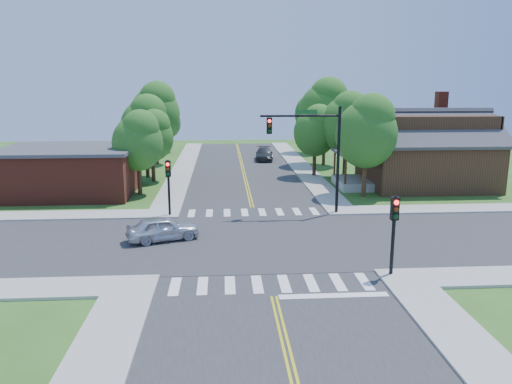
{
  "coord_description": "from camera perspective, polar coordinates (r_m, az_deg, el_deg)",
  "views": [
    {
      "loc": [
        -2.03,
        -26.69,
        8.75
      ],
      "look_at": [
        -0.05,
        2.85,
        2.2
      ],
      "focal_mm": 35.0,
      "sensor_mm": 36.0,
      "label": 1
    }
  ],
  "objects": [
    {
      "name": "crosswalk_south",
      "position": [
        22.35,
        1.7,
        -10.45
      ],
      "size": [
        8.85,
        2.0,
        0.01
      ],
      "color": "white",
      "rests_on": "ground"
    },
    {
      "name": "stop_bar",
      "position": [
        21.48,
        8.87,
        -11.72
      ],
      "size": [
        4.6,
        0.45,
        0.09
      ],
      "primitive_type": "cube",
      "color": "white",
      "rests_on": "ground"
    },
    {
      "name": "crosswalk_north",
      "position": [
        34.08,
        -0.3,
        -2.32
      ],
      "size": [
        8.85,
        2.0,
        0.01
      ],
      "color": "white",
      "rests_on": "ground"
    },
    {
      "name": "signal_pole_nw",
      "position": [
        33.03,
        -9.98,
        1.66
      ],
      "size": [
        0.34,
        0.42,
        3.8
      ],
      "color": "black",
      "rests_on": "ground"
    },
    {
      "name": "tree_w_b",
      "position": [
        47.14,
        -12.44,
        7.69
      ],
      "size": [
        4.54,
        4.32,
        7.72
      ],
      "color": "#382314",
      "rests_on": "ground"
    },
    {
      "name": "road_ew",
      "position": [
        28.15,
        0.49,
        -5.58
      ],
      "size": [
        90.0,
        10.0,
        0.04
      ],
      "primitive_type": "cube",
      "color": "#2D2D30",
      "rests_on": "ground"
    },
    {
      "name": "signal_mast_ne",
      "position": [
        33.05,
        6.58,
        5.62
      ],
      "size": [
        5.3,
        0.42,
        7.2
      ],
      "color": "black",
      "rests_on": "ground"
    },
    {
      "name": "car_silver",
      "position": [
        28.5,
        -10.6,
        -4.19
      ],
      "size": [
        4.03,
        4.97,
        1.36
      ],
      "primitive_type": "imported",
      "rotation": [
        0.0,
        0.0,
        1.9
      ],
      "color": "silver",
      "rests_on": "ground"
    },
    {
      "name": "sidewalk_nw",
      "position": [
        45.52,
        -21.39,
        0.61
      ],
      "size": [
        40.0,
        40.0,
        0.14
      ],
      "color": "#9E9B93",
      "rests_on": "ground"
    },
    {
      "name": "road_ns",
      "position": [
        28.15,
        0.49,
        -5.59
      ],
      "size": [
        10.0,
        90.0,
        0.04
      ],
      "primitive_type": "cube",
      "color": "#2D2D30",
      "rests_on": "ground"
    },
    {
      "name": "intersection_patch",
      "position": [
        28.16,
        0.49,
        -5.63
      ],
      "size": [
        10.2,
        10.2,
        0.06
      ],
      "primitive_type": "cube",
      "color": "#2D2D30",
      "rests_on": "ground"
    },
    {
      "name": "tree_w_c",
      "position": [
        54.79,
        -11.38,
        9.17
      ],
      "size": [
        5.23,
        4.96,
        8.88
      ],
      "color": "#382314",
      "rests_on": "ground"
    },
    {
      "name": "tree_w_a",
      "position": [
        39.95,
        -13.28,
        5.89
      ],
      "size": [
        3.95,
        3.75,
        6.71
      ],
      "color": "#382314",
      "rests_on": "ground"
    },
    {
      "name": "house_ne",
      "position": [
        44.69,
        18.81,
        4.84
      ],
      "size": [
        13.05,
        8.8,
        7.11
      ],
      "color": "#352412",
      "rests_on": "ground"
    },
    {
      "name": "tree_w_d",
      "position": [
        64.49,
        -10.12,
        8.02
      ],
      "size": [
        3.55,
        3.38,
        6.04
      ],
      "color": "#382314",
      "rests_on": "ground"
    },
    {
      "name": "signal_pole_se",
      "position": [
        23.21,
        15.52,
        -3.19
      ],
      "size": [
        0.34,
        0.42,
        3.8
      ],
      "color": "black",
      "rests_on": "ground"
    },
    {
      "name": "sidewalk_ne",
      "position": [
        46.91,
        18.6,
        1.15
      ],
      "size": [
        40.0,
        40.0,
        0.14
      ],
      "color": "#9E9B93",
      "rests_on": "ground"
    },
    {
      "name": "tree_e_a",
      "position": [
        38.96,
        12.66,
        6.98
      ],
      "size": [
        4.69,
        4.45,
        7.97
      ],
      "color": "#382314",
      "rests_on": "ground"
    },
    {
      "name": "building_nw",
      "position": [
        42.26,
        -20.54,
        2.33
      ],
      "size": [
        10.4,
        8.4,
        3.73
      ],
      "color": "maroon",
      "rests_on": "ground"
    },
    {
      "name": "tree_e_c",
      "position": [
        53.54,
        7.99,
        9.51
      ],
      "size": [
        5.47,
        5.2,
        9.3
      ],
      "color": "#382314",
      "rests_on": "ground"
    },
    {
      "name": "car_dgrey",
      "position": [
        56.88,
        0.94,
        4.32
      ],
      "size": [
        2.59,
        4.96,
        1.36
      ],
      "primitive_type": "imported",
      "rotation": [
        0.0,
        0.0,
        -0.07
      ],
      "color": "#2C2E30",
      "rests_on": "ground"
    },
    {
      "name": "tree_e_d",
      "position": [
        62.73,
        6.7,
        9.18
      ],
      "size": [
        4.7,
        4.46,
        7.99
      ],
      "color": "#382314",
      "rests_on": "ground"
    },
    {
      "name": "tree_e_b",
      "position": [
        46.34,
        10.38,
        7.95
      ],
      "size": [
        4.72,
        4.48,
        8.02
      ],
      "color": "#382314",
      "rests_on": "ground"
    },
    {
      "name": "tree_bldg",
      "position": [
        45.16,
        -11.73,
        6.47
      ],
      "size": [
        3.8,
        3.61,
        6.46
      ],
      "color": "#382314",
      "rests_on": "ground"
    },
    {
      "name": "centerline",
      "position": [
        28.14,
        0.49,
        -5.54
      ],
      "size": [
        0.3,
        90.0,
        0.01
      ],
      "color": "gold",
      "rests_on": "ground"
    },
    {
      "name": "tree_house",
      "position": [
        46.83,
        6.88,
        7.12
      ],
      "size": [
        4.0,
        3.8,
        6.8
      ],
      "color": "#382314",
      "rests_on": "ground"
    },
    {
      "name": "ground",
      "position": [
        28.16,
        0.49,
        -5.63
      ],
      "size": [
        100.0,
        100.0,
        0.0
      ],
      "primitive_type": "plane",
      "color": "#34551A",
      "rests_on": "ground"
    }
  ]
}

